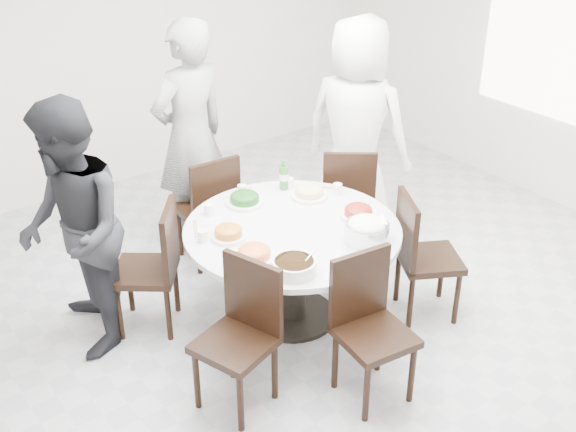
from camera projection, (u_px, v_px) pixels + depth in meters
floor at (315, 317)px, 5.29m from camera, size 6.00×6.00×0.01m
wall_back at (117, 41)px, 6.73m from camera, size 6.00×0.01×2.80m
dining_table at (292, 274)px, 5.12m from camera, size 1.50×1.50×0.75m
chair_ne at (347, 197)px, 5.96m from camera, size 0.59×0.59×0.95m
chair_n at (206, 207)px, 5.80m from camera, size 0.44×0.44×0.95m
chair_nw at (145, 269)px, 5.00m from camera, size 0.59×0.59×0.95m
chair_sw at (234, 341)px, 4.29m from camera, size 0.53×0.53×0.95m
chair_s at (375, 333)px, 4.36m from camera, size 0.47×0.47×0.95m
chair_se at (430, 256)px, 5.14m from camera, size 0.57×0.57×0.95m
diner_right at (357, 130)px, 6.00m from camera, size 0.95×1.10×1.90m
diner_middle at (190, 137)px, 5.80m from camera, size 0.76×0.56×1.93m
diner_left at (73, 231)px, 4.64m from camera, size 0.86×0.99×1.76m
dish_greens at (245, 200)px, 5.23m from camera, size 0.27×0.27×0.07m
dish_pale at (309, 193)px, 5.33m from camera, size 0.27×0.27×0.07m
dish_orange at (228, 234)px, 4.80m from camera, size 0.24×0.24×0.06m
dish_redbrown at (358, 213)px, 5.06m from camera, size 0.25×0.25×0.06m
dish_tofu at (254, 255)px, 4.57m from camera, size 0.27×0.27×0.07m
rice_bowl at (367, 233)px, 4.76m from camera, size 0.30×0.30×0.13m
soup_bowl at (294, 266)px, 4.43m from camera, size 0.28×0.28×0.09m
beverage_bottle at (284, 175)px, 5.41m from camera, size 0.07×0.07×0.24m
tea_cups at (242, 190)px, 5.36m from camera, size 0.07×0.07×0.08m
chopsticks at (241, 194)px, 5.38m from camera, size 0.24×0.04×0.01m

